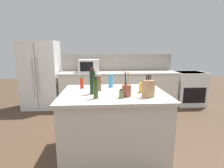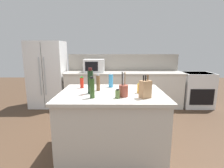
{
  "view_description": "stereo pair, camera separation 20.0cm",
  "coord_description": "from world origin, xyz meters",
  "px_view_note": "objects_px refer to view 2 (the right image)",
  "views": [
    {
      "loc": [
        -0.18,
        -2.4,
        1.55
      ],
      "look_at": [
        0.0,
        0.35,
        0.99
      ],
      "focal_mm": 28.0,
      "sensor_mm": 36.0,
      "label": 1
    },
    {
      "loc": [
        0.02,
        -2.41,
        1.55
      ],
      "look_at": [
        0.0,
        0.35,
        0.99
      ],
      "focal_mm": 28.0,
      "sensor_mm": 36.0,
      "label": 2
    }
  ],
  "objects_px": {
    "range_oven": "(197,89)",
    "wine_bottle": "(90,82)",
    "microwave": "(94,66)",
    "pepper_grinder": "(98,83)",
    "dish_soap_bottle": "(111,81)",
    "olive_oil_bottle": "(92,88)",
    "utensil_crock": "(124,90)",
    "hot_sauce_bottle": "(82,83)",
    "spice_jar_oregano": "(117,94)",
    "refrigerator": "(48,74)",
    "knife_block": "(145,89)",
    "honey_jar": "(140,88)"
  },
  "relations": [
    {
      "from": "knife_block",
      "to": "hot_sauce_bottle",
      "type": "height_order",
      "value": "knife_block"
    },
    {
      "from": "spice_jar_oregano",
      "to": "hot_sauce_bottle",
      "type": "xyz_separation_m",
      "value": [
        -0.55,
        0.59,
        0.03
      ]
    },
    {
      "from": "honey_jar",
      "to": "wine_bottle",
      "type": "distance_m",
      "value": 0.69
    },
    {
      "from": "utensil_crock",
      "to": "hot_sauce_bottle",
      "type": "height_order",
      "value": "utensil_crock"
    },
    {
      "from": "knife_block",
      "to": "hot_sauce_bottle",
      "type": "relative_size",
      "value": 1.6
    },
    {
      "from": "olive_oil_bottle",
      "to": "spice_jar_oregano",
      "type": "bearing_deg",
      "value": -2.14
    },
    {
      "from": "microwave",
      "to": "knife_block",
      "type": "height_order",
      "value": "microwave"
    },
    {
      "from": "spice_jar_oregano",
      "to": "dish_soap_bottle",
      "type": "height_order",
      "value": "dish_soap_bottle"
    },
    {
      "from": "knife_block",
      "to": "wine_bottle",
      "type": "distance_m",
      "value": 0.75
    },
    {
      "from": "microwave",
      "to": "olive_oil_bottle",
      "type": "height_order",
      "value": "microwave"
    },
    {
      "from": "refrigerator",
      "to": "hot_sauce_bottle",
      "type": "relative_size",
      "value": 9.65
    },
    {
      "from": "pepper_grinder",
      "to": "dish_soap_bottle",
      "type": "relative_size",
      "value": 1.08
    },
    {
      "from": "olive_oil_bottle",
      "to": "wine_bottle",
      "type": "bearing_deg",
      "value": 102.06
    },
    {
      "from": "olive_oil_bottle",
      "to": "dish_soap_bottle",
      "type": "xyz_separation_m",
      "value": [
        0.22,
        0.63,
        -0.02
      ]
    },
    {
      "from": "hot_sauce_bottle",
      "to": "pepper_grinder",
      "type": "height_order",
      "value": "pepper_grinder"
    },
    {
      "from": "utensil_crock",
      "to": "spice_jar_oregano",
      "type": "height_order",
      "value": "utensil_crock"
    },
    {
      "from": "utensil_crock",
      "to": "hot_sauce_bottle",
      "type": "bearing_deg",
      "value": 141.33
    },
    {
      "from": "microwave",
      "to": "utensil_crock",
      "type": "xyz_separation_m",
      "value": [
        0.64,
        -2.42,
        -0.09
      ]
    },
    {
      "from": "range_oven",
      "to": "microwave",
      "type": "relative_size",
      "value": 1.74
    },
    {
      "from": "refrigerator",
      "to": "olive_oil_bottle",
      "type": "xyz_separation_m",
      "value": [
        1.5,
        -2.54,
        0.2
      ]
    },
    {
      "from": "microwave",
      "to": "pepper_grinder",
      "type": "xyz_separation_m",
      "value": [
        0.28,
        -2.09,
        -0.05
      ]
    },
    {
      "from": "pepper_grinder",
      "to": "dish_soap_bottle",
      "type": "bearing_deg",
      "value": 51.85
    },
    {
      "from": "olive_oil_bottle",
      "to": "microwave",
      "type": "bearing_deg",
      "value": 95.57
    },
    {
      "from": "honey_jar",
      "to": "olive_oil_bottle",
      "type": "height_order",
      "value": "olive_oil_bottle"
    },
    {
      "from": "microwave",
      "to": "spice_jar_oregano",
      "type": "relative_size",
      "value": 4.47
    },
    {
      "from": "spice_jar_oregano",
      "to": "olive_oil_bottle",
      "type": "bearing_deg",
      "value": 177.86
    },
    {
      "from": "range_oven",
      "to": "microwave",
      "type": "bearing_deg",
      "value": 180.0
    },
    {
      "from": "refrigerator",
      "to": "wine_bottle",
      "type": "height_order",
      "value": "refrigerator"
    },
    {
      "from": "honey_jar",
      "to": "dish_soap_bottle",
      "type": "xyz_separation_m",
      "value": [
        -0.41,
        0.37,
        0.04
      ]
    },
    {
      "from": "wine_bottle",
      "to": "olive_oil_bottle",
      "type": "bearing_deg",
      "value": -77.94
    },
    {
      "from": "range_oven",
      "to": "hot_sauce_bottle",
      "type": "relative_size",
      "value": 5.09
    },
    {
      "from": "knife_block",
      "to": "olive_oil_bottle",
      "type": "distance_m",
      "value": 0.67
    },
    {
      "from": "knife_block",
      "to": "utensil_crock",
      "type": "distance_m",
      "value": 0.28
    },
    {
      "from": "dish_soap_bottle",
      "to": "range_oven",
      "type": "bearing_deg",
      "value": 39.01
    },
    {
      "from": "hot_sauce_bottle",
      "to": "pepper_grinder",
      "type": "bearing_deg",
      "value": -32.61
    },
    {
      "from": "microwave",
      "to": "spice_jar_oregano",
      "type": "height_order",
      "value": "microwave"
    },
    {
      "from": "refrigerator",
      "to": "utensil_crock",
      "type": "height_order",
      "value": "refrigerator"
    },
    {
      "from": "knife_block",
      "to": "pepper_grinder",
      "type": "height_order",
      "value": "knife_block"
    },
    {
      "from": "utensil_crock",
      "to": "range_oven",
      "type": "bearing_deg",
      "value": 48.77
    },
    {
      "from": "utensil_crock",
      "to": "wine_bottle",
      "type": "relative_size",
      "value": 0.9
    },
    {
      "from": "honey_jar",
      "to": "dish_soap_bottle",
      "type": "distance_m",
      "value": 0.55
    },
    {
      "from": "pepper_grinder",
      "to": "olive_oil_bottle",
      "type": "xyz_separation_m",
      "value": [
        -0.04,
        -0.4,
        0.01
      ]
    },
    {
      "from": "range_oven",
      "to": "knife_block",
      "type": "bearing_deg",
      "value": -126.78
    },
    {
      "from": "hot_sauce_bottle",
      "to": "wine_bottle",
      "type": "relative_size",
      "value": 0.51
    },
    {
      "from": "refrigerator",
      "to": "dish_soap_bottle",
      "type": "relative_size",
      "value": 7.57
    },
    {
      "from": "refrigerator",
      "to": "olive_oil_bottle",
      "type": "relative_size",
      "value": 6.34
    },
    {
      "from": "honey_jar",
      "to": "pepper_grinder",
      "type": "height_order",
      "value": "pepper_grinder"
    },
    {
      "from": "utensil_crock",
      "to": "olive_oil_bottle",
      "type": "height_order",
      "value": "utensil_crock"
    },
    {
      "from": "range_oven",
      "to": "wine_bottle",
      "type": "distance_m",
      "value": 3.48
    },
    {
      "from": "range_oven",
      "to": "olive_oil_bottle",
      "type": "distance_m",
      "value": 3.59
    }
  ]
}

